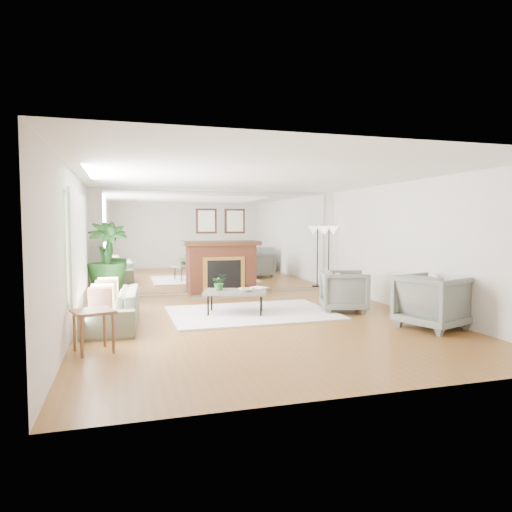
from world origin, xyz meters
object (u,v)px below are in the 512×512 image
object	(u,v)px
coffee_table	(235,293)
floor_lamp	(329,236)
fireplace	(222,267)
armchair_back	(344,291)
side_table	(93,317)
armchair_front	(433,301)
sofa	(113,308)
potted_ficus	(107,259)

from	to	relation	value
coffee_table	floor_lamp	size ratio (longest dim) A/B	0.79
fireplace	armchair_back	size ratio (longest dim) A/B	2.37
fireplace	side_table	size ratio (longest dim) A/B	3.30
fireplace	armchair_front	world-z (taller)	fireplace
coffee_table	sofa	distance (m)	2.19
potted_ficus	floor_lamp	size ratio (longest dim) A/B	1.06
coffee_table	fireplace	bearing A→B (deg)	83.46
armchair_front	side_table	distance (m)	5.16
armchair_front	floor_lamp	world-z (taller)	floor_lamp
potted_ficus	armchair_front	bearing A→B (deg)	-38.29
armchair_back	side_table	bearing A→B (deg)	128.28
coffee_table	potted_ficus	bearing A→B (deg)	137.72
armchair_back	potted_ficus	distance (m)	5.01
armchair_back	floor_lamp	world-z (taller)	floor_lamp
armchair_back	floor_lamp	distance (m)	2.92
sofa	fireplace	bearing A→B (deg)	142.67
armchair_front	floor_lamp	xyz separation A→B (m)	(0.19, 4.31, 0.95)
coffee_table	armchair_back	size ratio (longest dim) A/B	1.49
coffee_table	potted_ficus	distance (m)	3.16
armchair_back	floor_lamp	xyz separation A→B (m)	(0.89, 2.60, 1.00)
potted_ficus	floor_lamp	distance (m)	5.33
sofa	potted_ficus	bearing A→B (deg)	-173.08
armchair_front	armchair_back	bearing A→B (deg)	2.93
fireplace	potted_ficus	world-z (taller)	fireplace
fireplace	side_table	xyz separation A→B (m)	(-2.65, -4.42, -0.19)
floor_lamp	armchair_back	bearing A→B (deg)	-108.91
fireplace	coffee_table	bearing A→B (deg)	-96.54
fireplace	armchair_back	xyz separation A→B (m)	(1.81, -2.76, -0.27)
potted_ficus	floor_lamp	world-z (taller)	potted_ficus
floor_lamp	armchair_front	bearing A→B (deg)	-92.46
coffee_table	armchair_back	distance (m)	2.11
coffee_table	floor_lamp	world-z (taller)	floor_lamp
sofa	floor_lamp	xyz separation A→B (m)	(5.15, 2.69, 1.09)
coffee_table	armchair_back	bearing A→B (deg)	-6.11
coffee_table	side_table	world-z (taller)	side_table
armchair_back	side_table	distance (m)	4.76
coffee_table	sofa	size ratio (longest dim) A/B	0.63
fireplace	coffee_table	xyz separation A→B (m)	(-0.29, -2.53, -0.24)
armchair_front	side_table	xyz separation A→B (m)	(-5.16, 0.05, 0.03)
fireplace	floor_lamp	distance (m)	2.80
floor_lamp	potted_ficus	bearing A→B (deg)	-177.03
side_table	sofa	bearing A→B (deg)	82.74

